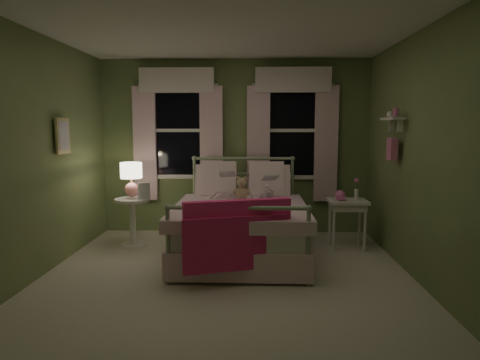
{
  "coord_description": "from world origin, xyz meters",
  "views": [
    {
      "loc": [
        0.3,
        -4.34,
        1.61
      ],
      "look_at": [
        0.13,
        0.51,
        1.0
      ],
      "focal_mm": 32.0,
      "sensor_mm": 36.0,
      "label": 1
    }
  ],
  "objects_px": {
    "nightstand_left": "(133,215)",
    "child_right": "(263,178)",
    "child_left": "(221,175)",
    "nightstand_right": "(347,207)",
    "bed": "(241,225)",
    "teddy_bear": "(242,190)",
    "table_lamp": "(131,176)"
  },
  "relations": [
    {
      "from": "nightstand_left",
      "to": "child_right",
      "type": "bearing_deg",
      "value": 1.01
    },
    {
      "from": "child_left",
      "to": "nightstand_left",
      "type": "xyz_separation_m",
      "value": [
        -1.2,
        -0.03,
        -0.55
      ]
    },
    {
      "from": "child_left",
      "to": "nightstand_right",
      "type": "bearing_deg",
      "value": -164.87
    },
    {
      "from": "child_left",
      "to": "nightstand_right",
      "type": "relative_size",
      "value": 1.23
    },
    {
      "from": "child_right",
      "to": "nightstand_left",
      "type": "height_order",
      "value": "child_right"
    },
    {
      "from": "child_right",
      "to": "nightstand_left",
      "type": "relative_size",
      "value": 1.13
    },
    {
      "from": "bed",
      "to": "nightstand_right",
      "type": "relative_size",
      "value": 3.18
    },
    {
      "from": "bed",
      "to": "teddy_bear",
      "type": "xyz_separation_m",
      "value": [
        0.0,
        0.26,
        0.41
      ]
    },
    {
      "from": "teddy_bear",
      "to": "table_lamp",
      "type": "distance_m",
      "value": 1.49
    },
    {
      "from": "teddy_bear",
      "to": "table_lamp",
      "type": "xyz_separation_m",
      "value": [
        -1.48,
        0.13,
        0.16
      ]
    },
    {
      "from": "nightstand_left",
      "to": "table_lamp",
      "type": "height_order",
      "value": "table_lamp"
    },
    {
      "from": "bed",
      "to": "child_left",
      "type": "distance_m",
      "value": 0.77
    },
    {
      "from": "nightstand_right",
      "to": "bed",
      "type": "bearing_deg",
      "value": -164.85
    },
    {
      "from": "teddy_bear",
      "to": "nightstand_left",
      "type": "bearing_deg",
      "value": 175.07
    },
    {
      "from": "teddy_bear",
      "to": "nightstand_left",
      "type": "relative_size",
      "value": 0.47
    },
    {
      "from": "child_right",
      "to": "bed",
      "type": "bearing_deg",
      "value": 53.93
    },
    {
      "from": "bed",
      "to": "nightstand_left",
      "type": "height_order",
      "value": "bed"
    },
    {
      "from": "child_right",
      "to": "table_lamp",
      "type": "relative_size",
      "value": 1.59
    },
    {
      "from": "child_left",
      "to": "child_right",
      "type": "bearing_deg",
      "value": -163.35
    },
    {
      "from": "bed",
      "to": "table_lamp",
      "type": "xyz_separation_m",
      "value": [
        -1.48,
        0.39,
        0.57
      ]
    },
    {
      "from": "child_left",
      "to": "table_lamp",
      "type": "height_order",
      "value": "child_left"
    },
    {
      "from": "child_left",
      "to": "table_lamp",
      "type": "distance_m",
      "value": 1.2
    },
    {
      "from": "bed",
      "to": "child_right",
      "type": "relative_size",
      "value": 2.78
    },
    {
      "from": "table_lamp",
      "to": "nightstand_right",
      "type": "distance_m",
      "value": 2.9
    },
    {
      "from": "child_left",
      "to": "nightstand_left",
      "type": "distance_m",
      "value": 1.31
    },
    {
      "from": "nightstand_left",
      "to": "nightstand_right",
      "type": "relative_size",
      "value": 1.02
    },
    {
      "from": "nightstand_left",
      "to": "table_lamp",
      "type": "distance_m",
      "value": 0.54
    },
    {
      "from": "nightstand_left",
      "to": "table_lamp",
      "type": "relative_size",
      "value": 1.42
    },
    {
      "from": "bed",
      "to": "child_right",
      "type": "distance_m",
      "value": 0.75
    },
    {
      "from": "bed",
      "to": "nightstand_right",
      "type": "distance_m",
      "value": 1.45
    },
    {
      "from": "child_left",
      "to": "table_lamp",
      "type": "bearing_deg",
      "value": 18.14
    },
    {
      "from": "child_left",
      "to": "child_right",
      "type": "relative_size",
      "value": 1.08
    }
  ]
}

